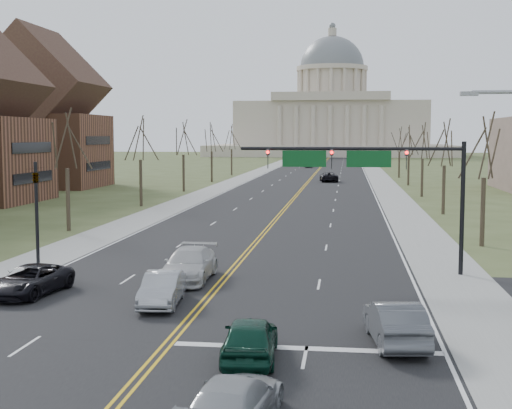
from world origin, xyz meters
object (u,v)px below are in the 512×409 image
(car_far_nb, at_px, (329,177))
(car_far_sb, at_px, (309,165))
(signal_left, at_px, (36,201))
(car_sb_outer_lead, at_px, (30,280))
(car_sb_inner_lead, at_px, (162,289))
(car_nb_outer_lead, at_px, (396,323))
(car_nb_inner_second, at_px, (233,401))
(car_nb_inner_lead, at_px, (250,338))
(car_sb_inner_second, at_px, (189,265))
(signal_mast, at_px, (368,168))

(car_far_nb, height_order, car_far_sb, car_far_nb)
(signal_left, xyz_separation_m, car_sb_outer_lead, (3.05, -7.60, -3.01))
(car_sb_inner_lead, bearing_deg, car_nb_outer_lead, -30.47)
(car_nb_inner_second, bearing_deg, car_nb_inner_lead, -80.00)
(car_sb_inner_lead, bearing_deg, car_nb_inner_lead, -60.79)
(car_nb_outer_lead, bearing_deg, car_far_nb, -94.36)
(signal_left, height_order, car_far_sb, signal_left)
(car_sb_inner_second, distance_m, car_far_nb, 81.13)
(car_sb_inner_lead, distance_m, car_far_nb, 86.62)
(signal_mast, relative_size, car_nb_inner_second, 2.57)
(signal_left, distance_m, car_sb_outer_lead, 8.73)
(car_nb_outer_lead, distance_m, car_far_nb, 91.27)
(car_nb_inner_second, relative_size, car_sb_inner_lead, 1.07)
(signal_left, bearing_deg, car_far_sb, 86.08)
(signal_left, bearing_deg, car_sb_inner_lead, -42.17)
(signal_left, relative_size, car_sb_inner_second, 1.05)
(car_nb_inner_lead, xyz_separation_m, car_sb_inner_second, (-4.94, 12.71, 0.08))
(car_nb_inner_lead, xyz_separation_m, car_far_nb, (0.14, 93.68, 0.06))
(signal_left, distance_m, car_nb_inner_second, 26.46)
(signal_mast, bearing_deg, car_nb_inner_lead, -104.81)
(car_far_nb, bearing_deg, car_nb_inner_lead, 83.36)
(signal_mast, distance_m, car_nb_inner_lead, 17.35)
(car_nb_inner_second, xyz_separation_m, car_far_sb, (-6.24, 149.78, 0.05))
(signal_mast, xyz_separation_m, car_sb_outer_lead, (-15.90, -7.60, -5.06))
(car_nb_outer_lead, xyz_separation_m, car_sb_outer_lead, (-16.60, 5.93, -0.10))
(car_sb_inner_lead, relative_size, car_sb_outer_lead, 0.88)
(car_nb_outer_lead, relative_size, car_sb_outer_lead, 0.96)
(signal_mast, height_order, car_sb_inner_second, signal_mast)
(car_sb_inner_second, height_order, car_far_nb, car_sb_inner_second)
(signal_left, height_order, car_sb_inner_lead, signal_left)
(signal_mast, bearing_deg, car_nb_outer_lead, -87.02)
(signal_mast, height_order, car_nb_inner_second, signal_mast)
(car_far_sb, bearing_deg, car_sb_inner_lead, -94.32)
(signal_left, bearing_deg, car_nb_inner_second, -55.13)
(car_far_nb, relative_size, car_far_sb, 1.34)
(car_far_sb, bearing_deg, car_far_nb, -87.91)
(car_nb_inner_lead, distance_m, car_nb_outer_lead, 5.56)
(signal_left, height_order, car_far_nb, signal_left)
(signal_left, bearing_deg, car_sb_outer_lead, -68.16)
(car_nb_inner_lead, relative_size, car_nb_inner_second, 0.93)
(signal_mast, height_order, car_nb_inner_lead, signal_mast)
(car_nb_inner_second, distance_m, car_far_sb, 149.91)
(car_sb_inner_second, xyz_separation_m, car_far_nb, (5.07, 80.97, -0.02))
(car_nb_inner_second, bearing_deg, signal_mast, -93.71)
(car_nb_inner_second, relative_size, car_sb_outer_lead, 0.95)
(car_sb_outer_lead, bearing_deg, car_far_sb, 94.90)
(car_nb_outer_lead, distance_m, car_sb_outer_lead, 17.63)
(car_far_nb, distance_m, car_far_sb, 50.96)
(car_sb_inner_lead, bearing_deg, car_sb_outer_lead, 164.36)
(car_nb_inner_lead, xyz_separation_m, car_far_sb, (-5.92, 144.28, -0.01))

